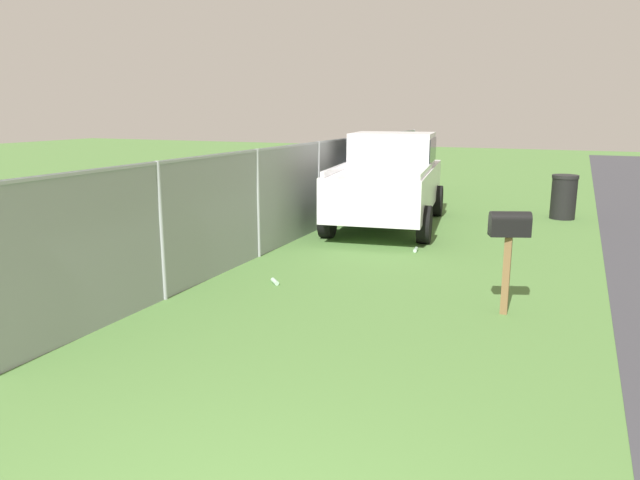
% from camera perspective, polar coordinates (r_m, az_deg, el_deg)
% --- Properties ---
extents(mailbox, '(0.37, 0.54, 1.36)m').
position_cam_1_polar(mailbox, '(7.87, 17.87, 0.72)').
color(mailbox, brown).
rests_on(mailbox, ground).
extents(pickup_truck, '(5.14, 2.81, 2.09)m').
position_cam_1_polar(pickup_truck, '(13.68, 6.73, 6.09)').
color(pickup_truck, silver).
rests_on(pickup_truck, ground).
extents(trash_bin, '(0.62, 0.62, 1.07)m').
position_cam_1_polar(trash_bin, '(15.54, 22.55, 3.89)').
color(trash_bin, black).
rests_on(trash_bin, ground).
extents(fence_section, '(16.24, 0.07, 1.95)m').
position_cam_1_polar(fence_section, '(12.97, -0.15, 5.56)').
color(fence_section, '#9EA3A8').
rests_on(fence_section, ground).
extents(litter_bottle_midfield_b, '(0.23, 0.10, 0.07)m').
position_cam_1_polar(litter_bottle_midfield_b, '(11.24, 9.25, -0.93)').
color(litter_bottle_midfield_b, '#B2D8BF').
rests_on(litter_bottle_midfield_b, ground).
extents(litter_bottle_near_hydrant, '(0.21, 0.20, 0.07)m').
position_cam_1_polar(litter_bottle_near_hydrant, '(9.09, -4.41, -4.04)').
color(litter_bottle_near_hydrant, '#B2D8BF').
rests_on(litter_bottle_near_hydrant, ground).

